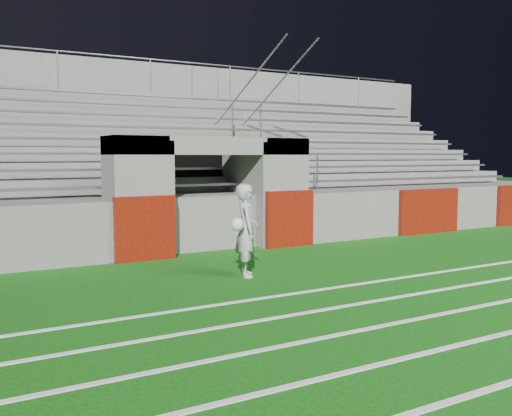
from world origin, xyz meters
TOP-DOWN VIEW (x-y plane):
  - ground at (0.00, 0.00)m, footprint 90.00×90.00m
  - stadium_structure at (0.00, 7.97)m, footprint 26.00×8.48m
  - goalkeeper_with_ball at (-0.74, 0.54)m, footprint 0.71×0.72m

SIDE VIEW (x-z plane):
  - ground at x=0.00m, z-range 0.00..0.00m
  - goalkeeper_with_ball at x=-0.74m, z-range 0.00..1.69m
  - stadium_structure at x=0.00m, z-range -1.22..4.20m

